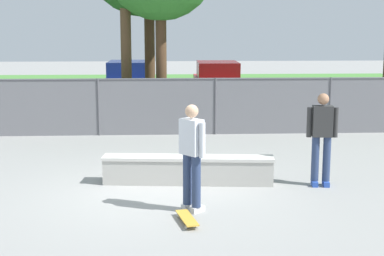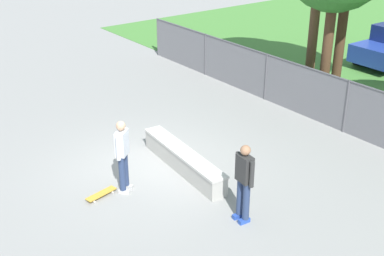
{
  "view_description": "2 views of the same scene",
  "coord_description": "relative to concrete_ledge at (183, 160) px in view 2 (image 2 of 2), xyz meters",
  "views": [
    {
      "loc": [
        0.17,
        -10.34,
        3.1
      ],
      "look_at": [
        0.7,
        0.11,
        1.22
      ],
      "focal_mm": 53.65,
      "sensor_mm": 36.0,
      "label": 1
    },
    {
      "loc": [
        10.0,
        -6.09,
        6.5
      ],
      "look_at": [
        0.95,
        0.73,
        1.28
      ],
      "focal_mm": 47.84,
      "sensor_mm": 36.0,
      "label": 2
    }
  ],
  "objects": [
    {
      "name": "skateboarder",
      "position": [
        -0.01,
        -1.73,
        0.73
      ],
      "size": [
        0.44,
        0.48,
        1.82
      ],
      "color": "beige",
      "rests_on": "ground"
    },
    {
      "name": "concrete_ledge",
      "position": [
        0.0,
        0.0,
        0.0
      ],
      "size": [
        3.41,
        0.79,
        0.55
      ],
      "color": "#A8A59E",
      "rests_on": "ground"
    },
    {
      "name": "ground_plane",
      "position": [
        -0.65,
        -0.67,
        -0.28
      ],
      "size": [
        80.0,
        80.0,
        0.0
      ],
      "primitive_type": "plane",
      "color": "gray"
    },
    {
      "name": "bystander",
      "position": [
        2.58,
        -0.29,
        0.73
      ],
      "size": [
        0.6,
        0.3,
        1.82
      ],
      "color": "#2647A5",
      "rests_on": "ground"
    },
    {
      "name": "chainlink_fence",
      "position": [
        -0.65,
        5.18,
        0.61
      ],
      "size": [
        16.69,
        0.07,
        1.63
      ],
      "color": "#4C4C51",
      "rests_on": "ground"
    },
    {
      "name": "skateboard",
      "position": [
        -0.12,
        -2.3,
        -0.21
      ],
      "size": [
        0.36,
        0.82,
        0.09
      ],
      "color": "gold",
      "rests_on": "ground"
    }
  ]
}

